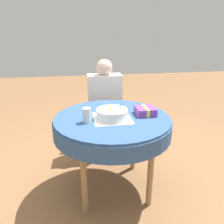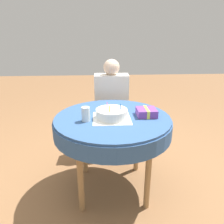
{
  "view_description": "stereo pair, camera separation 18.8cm",
  "coord_description": "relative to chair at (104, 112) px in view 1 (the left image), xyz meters",
  "views": [
    {
      "loc": [
        -0.3,
        -1.75,
        1.44
      ],
      "look_at": [
        -0.0,
        -0.01,
        0.79
      ],
      "focal_mm": 35.0,
      "sensor_mm": 36.0,
      "label": 1
    },
    {
      "loc": [
        -0.11,
        -1.77,
        1.44
      ],
      "look_at": [
        -0.0,
        -0.01,
        0.79
      ],
      "focal_mm": 35.0,
      "sensor_mm": 36.0,
      "label": 2
    }
  ],
  "objects": [
    {
      "name": "chair",
      "position": [
        0.0,
        0.0,
        0.0
      ],
      "size": [
        0.41,
        0.41,
        0.88
      ],
      "rotation": [
        0.0,
        0.0,
        -0.03
      ],
      "color": "#A37A4C",
      "rests_on": "ground_plane"
    },
    {
      "name": "dining_table",
      "position": [
        -0.04,
        -0.83,
        0.17
      ],
      "size": [
        1.03,
        1.03,
        0.75
      ],
      "color": "#335689",
      "rests_on": "ground_plane"
    },
    {
      "name": "gift_box",
      "position": [
        0.26,
        -0.82,
        0.29
      ],
      "size": [
        0.17,
        0.17,
        0.07
      ],
      "color": "#753D99",
      "rests_on": "dining_table"
    },
    {
      "name": "person",
      "position": [
        -0.0,
        -0.09,
        0.21
      ],
      "size": [
        0.41,
        0.31,
        1.15
      ],
      "rotation": [
        0.0,
        0.0,
        -0.03
      ],
      "color": "beige",
      "rests_on": "ground_plane"
    },
    {
      "name": "drinking_glass",
      "position": [
        -0.26,
        -0.92,
        0.32
      ],
      "size": [
        0.07,
        0.07,
        0.12
      ],
      "color": "silver",
      "rests_on": "dining_table"
    },
    {
      "name": "birthday_cake",
      "position": [
        -0.05,
        -0.87,
        0.3
      ],
      "size": [
        0.27,
        0.27,
        0.13
      ],
      "color": "white",
      "rests_on": "dining_table"
    },
    {
      "name": "ground_plane",
      "position": [
        -0.04,
        -0.83,
        -0.48
      ],
      "size": [
        12.0,
        12.0,
        0.0
      ],
      "primitive_type": "plane",
      "color": "#8C603D"
    },
    {
      "name": "napkin",
      "position": [
        -0.05,
        -0.87,
        0.26
      ],
      "size": [
        0.32,
        0.32,
        0.0
      ],
      "color": "white",
      "rests_on": "dining_table"
    }
  ]
}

